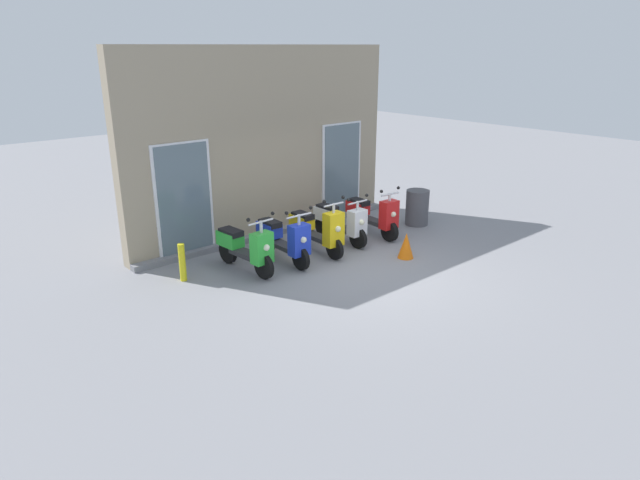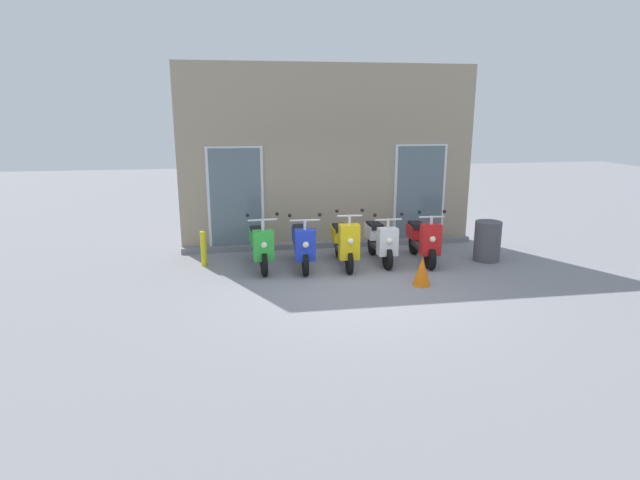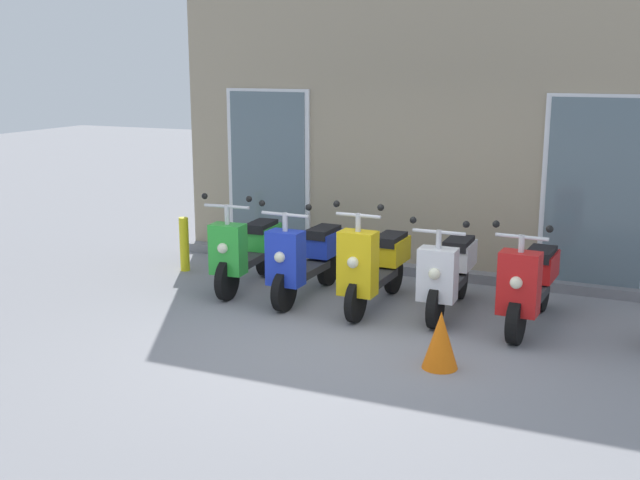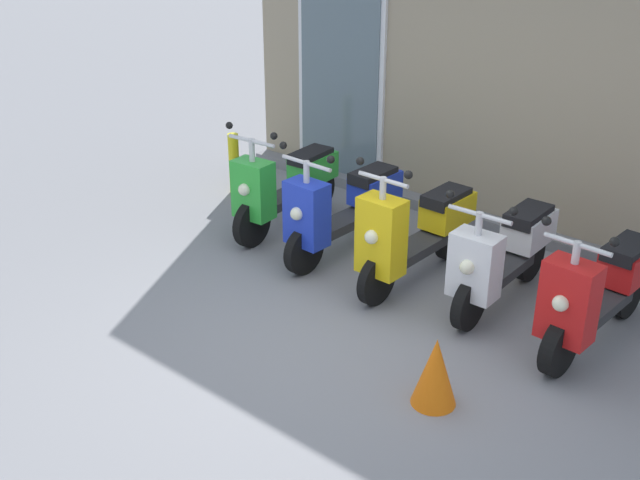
# 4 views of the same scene
# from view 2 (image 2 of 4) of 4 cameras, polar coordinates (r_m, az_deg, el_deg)

# --- Properties ---
(ground_plane) EXTENTS (40.00, 40.00, 0.00)m
(ground_plane) POSITION_cam_2_polar(r_m,az_deg,el_deg) (9.34, 4.27, -5.07)
(ground_plane) COLOR gray
(storefront_facade) EXTENTS (6.64, 0.50, 4.04)m
(storefront_facade) POSITION_cam_2_polar(r_m,az_deg,el_deg) (11.80, 1.01, 8.71)
(storefront_facade) COLOR gray
(storefront_facade) RESTS_ON ground_plane
(scooter_green) EXTENTS (0.62, 1.58, 1.21)m
(scooter_green) POSITION_cam_2_polar(r_m,az_deg,el_deg) (10.31, -6.57, -0.50)
(scooter_green) COLOR black
(scooter_green) RESTS_ON ground_plane
(scooter_blue) EXTENTS (0.63, 1.59, 1.20)m
(scooter_blue) POSITION_cam_2_polar(r_m,az_deg,el_deg) (10.29, -1.95, -0.41)
(scooter_blue) COLOR black
(scooter_blue) RESTS_ON ground_plane
(scooter_yellow) EXTENTS (0.55, 1.60, 1.26)m
(scooter_yellow) POSITION_cam_2_polar(r_m,az_deg,el_deg) (10.39, 2.67, -0.16)
(scooter_yellow) COLOR black
(scooter_yellow) RESTS_ON ground_plane
(scooter_white) EXTENTS (0.61, 1.54, 1.13)m
(scooter_white) POSITION_cam_2_polar(r_m,az_deg,el_deg) (10.73, 6.60, 0.03)
(scooter_white) COLOR black
(scooter_white) RESTS_ON ground_plane
(scooter_red) EXTENTS (0.57, 1.60, 1.18)m
(scooter_red) POSITION_cam_2_polar(r_m,az_deg,el_deg) (10.89, 11.17, 0.06)
(scooter_red) COLOR black
(scooter_red) RESTS_ON ground_plane
(curb_bollard) EXTENTS (0.12, 0.12, 0.70)m
(curb_bollard) POSITION_cam_2_polar(r_m,az_deg,el_deg) (10.70, -12.63, -0.92)
(curb_bollard) COLOR yellow
(curb_bollard) RESTS_ON ground_plane
(traffic_cone) EXTENTS (0.32, 0.32, 0.52)m
(traffic_cone) POSITION_cam_2_polar(r_m,az_deg,el_deg) (9.47, 11.11, -3.37)
(traffic_cone) COLOR orange
(traffic_cone) RESTS_ON ground_plane
(trash_bin) EXTENTS (0.54, 0.54, 0.83)m
(trash_bin) POSITION_cam_2_polar(r_m,az_deg,el_deg) (11.32, 17.87, -0.11)
(trash_bin) COLOR #4C4C51
(trash_bin) RESTS_ON ground_plane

